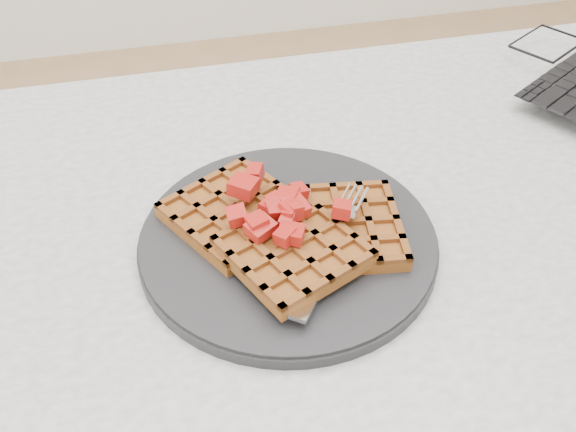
# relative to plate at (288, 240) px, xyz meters

# --- Properties ---
(table) EXTENTS (1.20, 0.80, 0.75)m
(table) POSITION_rel_plate_xyz_m (0.13, -0.02, -0.12)
(table) COLOR beige
(table) RESTS_ON ground
(plate) EXTENTS (0.29, 0.29, 0.02)m
(plate) POSITION_rel_plate_xyz_m (0.00, 0.00, 0.00)
(plate) COLOR black
(plate) RESTS_ON table
(waffles) EXTENTS (0.24, 0.23, 0.03)m
(waffles) POSITION_rel_plate_xyz_m (0.00, -0.00, 0.02)
(waffles) COLOR brown
(waffles) RESTS_ON plate
(strawberry_pile) EXTENTS (0.15, 0.15, 0.02)m
(strawberry_pile) POSITION_rel_plate_xyz_m (0.00, 0.00, 0.05)
(strawberry_pile) COLOR #880100
(strawberry_pile) RESTS_ON waffles
(fork) EXTENTS (0.12, 0.16, 0.02)m
(fork) POSITION_rel_plate_xyz_m (0.04, -0.04, 0.02)
(fork) COLOR silver
(fork) RESTS_ON plate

